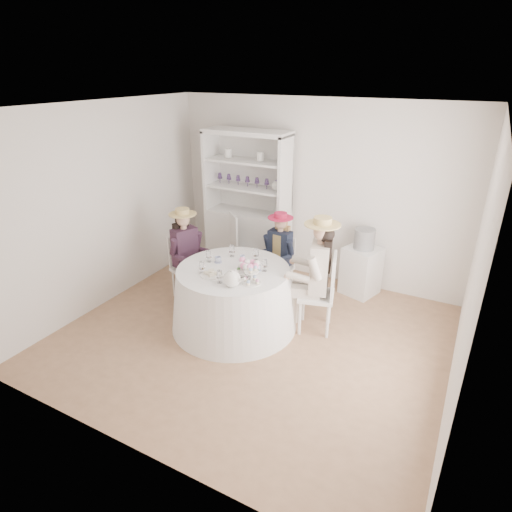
% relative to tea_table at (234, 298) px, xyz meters
% --- Properties ---
extents(ground, '(4.50, 4.50, 0.00)m').
position_rel_tea_table_xyz_m(ground, '(0.33, -0.12, -0.40)').
color(ground, '#8B6345').
rests_on(ground, ground).
extents(ceiling, '(4.50, 4.50, 0.00)m').
position_rel_tea_table_xyz_m(ceiling, '(0.33, -0.12, 2.30)').
color(ceiling, white).
rests_on(ceiling, wall_back).
extents(wall_back, '(4.50, 0.00, 4.50)m').
position_rel_tea_table_xyz_m(wall_back, '(0.33, 1.88, 0.95)').
color(wall_back, silver).
rests_on(wall_back, ground).
extents(wall_front, '(4.50, 0.00, 4.50)m').
position_rel_tea_table_xyz_m(wall_front, '(0.33, -2.12, 0.95)').
color(wall_front, silver).
rests_on(wall_front, ground).
extents(wall_left, '(0.00, 4.50, 4.50)m').
position_rel_tea_table_xyz_m(wall_left, '(-1.92, -0.12, 0.95)').
color(wall_left, silver).
rests_on(wall_left, ground).
extents(wall_right, '(0.00, 4.50, 4.50)m').
position_rel_tea_table_xyz_m(wall_right, '(2.58, -0.12, 0.95)').
color(wall_right, silver).
rests_on(wall_right, ground).
extents(tea_table, '(1.60, 1.60, 0.80)m').
position_rel_tea_table_xyz_m(tea_table, '(0.00, 0.00, 0.00)').
color(tea_table, white).
rests_on(tea_table, ground).
extents(hutch, '(1.53, 1.02, 2.23)m').
position_rel_tea_table_xyz_m(hutch, '(-0.66, 1.58, 0.40)').
color(hutch, silver).
rests_on(hutch, ground).
extents(side_table, '(0.57, 0.57, 0.71)m').
position_rel_tea_table_xyz_m(side_table, '(1.19, 1.62, -0.05)').
color(side_table, silver).
rests_on(side_table, ground).
extents(hatbox, '(0.32, 0.32, 0.29)m').
position_rel_tea_table_xyz_m(hatbox, '(1.19, 1.62, 0.45)').
color(hatbox, black).
rests_on(hatbox, side_table).
extents(guest_left, '(0.55, 0.50, 1.33)m').
position_rel_tea_table_xyz_m(guest_left, '(-0.97, 0.34, 0.35)').
color(guest_left, silver).
rests_on(guest_left, ground).
extents(guest_mid, '(0.46, 0.47, 1.25)m').
position_rel_tea_table_xyz_m(guest_mid, '(0.15, 1.02, 0.31)').
color(guest_mid, silver).
rests_on(guest_mid, ground).
extents(guest_right, '(0.61, 0.56, 1.50)m').
position_rel_tea_table_xyz_m(guest_right, '(0.94, 0.40, 0.45)').
color(guest_right, silver).
rests_on(guest_right, ground).
extents(spare_chair, '(0.61, 0.61, 1.04)m').
position_rel_tea_table_xyz_m(spare_chair, '(-0.63, 1.29, 0.16)').
color(spare_chair, silver).
rests_on(spare_chair, ground).
extents(teacup_a, '(0.09, 0.09, 0.07)m').
position_rel_tea_table_xyz_m(teacup_a, '(-0.27, 0.07, 0.44)').
color(teacup_a, white).
rests_on(teacup_a, tea_table).
extents(teacup_b, '(0.08, 0.08, 0.06)m').
position_rel_tea_table_xyz_m(teacup_b, '(-0.02, 0.27, 0.44)').
color(teacup_b, white).
rests_on(teacup_b, tea_table).
extents(teacup_c, '(0.11, 0.11, 0.07)m').
position_rel_tea_table_xyz_m(teacup_c, '(0.28, 0.09, 0.44)').
color(teacup_c, white).
rests_on(teacup_c, tea_table).
extents(flower_bowl, '(0.32, 0.32, 0.06)m').
position_rel_tea_table_xyz_m(flower_bowl, '(0.21, -0.09, 0.43)').
color(flower_bowl, white).
rests_on(flower_bowl, tea_table).
extents(flower_arrangement, '(0.21, 0.21, 0.08)m').
position_rel_tea_table_xyz_m(flower_arrangement, '(0.20, 0.00, 0.50)').
color(flower_arrangement, pink).
rests_on(flower_arrangement, tea_table).
extents(table_teapot, '(0.27, 0.20, 0.21)m').
position_rel_tea_table_xyz_m(table_teapot, '(0.22, -0.38, 0.49)').
color(table_teapot, white).
rests_on(table_teapot, tea_table).
extents(sandwich_plate, '(0.26, 0.26, 0.06)m').
position_rel_tea_table_xyz_m(sandwich_plate, '(-0.14, -0.28, 0.42)').
color(sandwich_plate, white).
rests_on(sandwich_plate, tea_table).
extents(cupcake_stand, '(0.22, 0.22, 0.21)m').
position_rel_tea_table_xyz_m(cupcake_stand, '(0.38, -0.23, 0.48)').
color(cupcake_stand, white).
rests_on(cupcake_stand, tea_table).
extents(stemware_set, '(0.83, 0.83, 0.15)m').
position_rel_tea_table_xyz_m(stemware_set, '(-0.00, -0.00, 0.48)').
color(stemware_set, white).
rests_on(stemware_set, tea_table).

